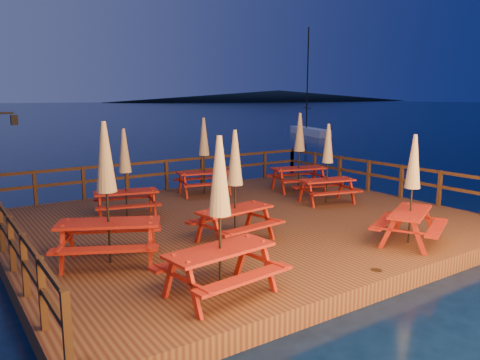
{
  "coord_description": "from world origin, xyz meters",
  "views": [
    {
      "loc": [
        -7.02,
        -10.26,
        3.74
      ],
      "look_at": [
        0.31,
        0.6,
        1.37
      ],
      "focal_mm": 35.0,
      "sensor_mm": 36.0,
      "label": 1
    }
  ],
  "objects_px": {
    "sailboat": "(310,132)",
    "picnic_table_1": "(327,162)",
    "picnic_table_0": "(235,184)",
    "picnic_table_2": "(204,155)"
  },
  "relations": [
    {
      "from": "sailboat",
      "to": "picnic_table_1",
      "type": "height_order",
      "value": "sailboat"
    },
    {
      "from": "sailboat",
      "to": "picnic_table_0",
      "type": "xyz_separation_m",
      "value": [
        -24.84,
        -24.7,
        1.4
      ]
    },
    {
      "from": "picnic_table_0",
      "to": "picnic_table_1",
      "type": "relative_size",
      "value": 1.04
    },
    {
      "from": "sailboat",
      "to": "picnic_table_0",
      "type": "distance_m",
      "value": 35.06
    },
    {
      "from": "picnic_table_0",
      "to": "sailboat",
      "type": "bearing_deg",
      "value": 37.98
    },
    {
      "from": "picnic_table_1",
      "to": "sailboat",
      "type": "bearing_deg",
      "value": 62.03
    },
    {
      "from": "picnic_table_1",
      "to": "picnic_table_2",
      "type": "relative_size",
      "value": 0.95
    },
    {
      "from": "picnic_table_0",
      "to": "picnic_table_2",
      "type": "xyz_separation_m",
      "value": [
        2.02,
        4.98,
        0.01
      ]
    },
    {
      "from": "picnic_table_2",
      "to": "picnic_table_1",
      "type": "bearing_deg",
      "value": -40.28
    },
    {
      "from": "sailboat",
      "to": "picnic_table_0",
      "type": "height_order",
      "value": "sailboat"
    }
  ]
}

